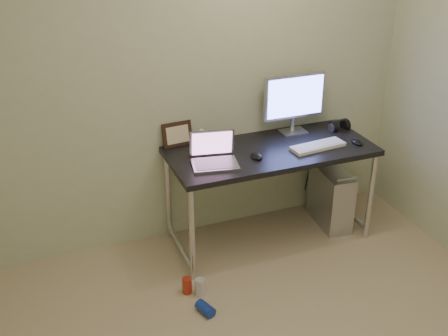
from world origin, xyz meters
TOP-DOWN VIEW (x-y plane):
  - wall_back at (0.00, 1.75)m, footprint 3.50×0.02m
  - desk at (0.57, 1.43)m, footprint 1.49×0.65m
  - tower_computer at (1.12, 1.44)m, footprint 0.24×0.46m
  - cable_a at (1.07, 1.70)m, footprint 0.01×0.16m
  - cable_b at (1.16, 1.68)m, footprint 0.02×0.11m
  - can_red at (-0.22, 1.01)m, footprint 0.08×0.08m
  - can_white at (-0.15, 0.96)m, footprint 0.09×0.09m
  - can_blue at (-0.17, 0.77)m, footprint 0.11×0.15m
  - laptop at (0.11, 1.36)m, footprint 0.35×0.30m
  - monitor at (0.85, 1.64)m, footprint 0.49×0.14m
  - keyboard at (0.89, 1.32)m, footprint 0.42×0.17m
  - mouse_right at (1.20, 1.28)m, footprint 0.07×0.11m
  - mouse_left at (0.41, 1.33)m, footprint 0.08×0.12m
  - headphones at (1.22, 1.56)m, footprint 0.16×0.10m
  - picture_frame at (-0.04, 1.72)m, footprint 0.23×0.08m
  - webcam at (0.13, 1.69)m, footprint 0.04×0.04m

SIDE VIEW (x-z plane):
  - can_blue at x=-0.17m, z-range 0.00..0.07m
  - can_red at x=-0.22m, z-range 0.00..0.12m
  - can_white at x=-0.15m, z-range 0.00..0.12m
  - tower_computer at x=1.12m, z-range -0.01..0.48m
  - cable_b at x=1.16m, z-range 0.02..0.74m
  - cable_a at x=1.07m, z-range 0.06..0.74m
  - desk at x=0.57m, z-range 0.29..1.04m
  - keyboard at x=0.89m, z-range 0.75..0.77m
  - mouse_right at x=1.20m, z-range 0.75..0.79m
  - mouse_left at x=0.41m, z-range 0.75..0.79m
  - headphones at x=1.22m, z-range 0.73..0.83m
  - laptop at x=0.11m, z-range 0.69..0.91m
  - webcam at x=0.13m, z-range 0.78..0.89m
  - picture_frame at x=-0.04m, z-range 0.75..0.93m
  - monitor at x=0.85m, z-range 0.79..1.25m
  - wall_back at x=0.00m, z-range 0.00..2.50m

